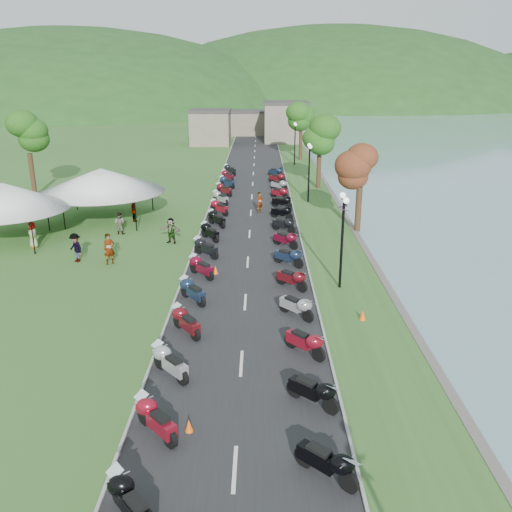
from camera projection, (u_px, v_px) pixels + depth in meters
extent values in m
cube|color=#272729|center=(252.00, 197.00, 49.80)|extent=(7.00, 120.00, 0.02)
cube|color=gray|center=(244.00, 124.00, 91.58)|extent=(18.00, 16.00, 5.00)
imported|color=slate|center=(111.00, 264.00, 32.50)|extent=(0.86, 0.81, 1.89)
imported|color=slate|center=(120.00, 234.00, 38.53)|extent=(0.85, 0.61, 1.57)
imported|color=slate|center=(77.00, 262.00, 32.90)|extent=(1.18, 1.12, 1.78)
cone|color=#F2590C|center=(189.00, 426.00, 17.31)|extent=(0.29, 0.29, 0.45)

